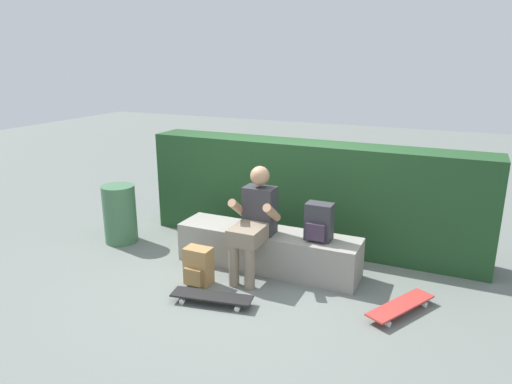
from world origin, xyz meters
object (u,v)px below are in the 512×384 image
object	(u,v)px
trash_bin	(120,214)
backpack_on_bench	(319,222)
backpack_on_ground	(198,267)
bench_main	(267,249)
skateboard_beside_bench	(401,306)
person_skater	(254,219)
skateboard_near_person	(212,297)

from	to	relation	value
trash_bin	backpack_on_bench	bearing A→B (deg)	1.06
trash_bin	backpack_on_ground	bearing A→B (deg)	-21.39
bench_main	backpack_on_ground	world-z (taller)	bench_main
skateboard_beside_bench	backpack_on_bench	size ratio (longest dim) A/B	2.00
bench_main	skateboard_beside_bench	bearing A→B (deg)	-14.08
bench_main	person_skater	distance (m)	0.48
person_skater	skateboard_beside_bench	distance (m)	1.69
person_skater	trash_bin	xyz separation A→B (m)	(-1.97, 0.16, -0.27)
skateboard_beside_bench	backpack_on_ground	bearing A→B (deg)	-172.35
bench_main	backpack_on_ground	xyz separation A→B (m)	(-0.51, -0.66, -0.03)
skateboard_beside_bench	backpack_on_ground	distance (m)	2.06
person_skater	skateboard_beside_bench	bearing A→B (deg)	-5.92
skateboard_near_person	backpack_on_bench	bearing A→B (deg)	51.36
bench_main	skateboard_beside_bench	xyz separation A→B (m)	(1.52, -0.38, -0.15)
person_skater	backpack_on_bench	bearing A→B (deg)	17.69
skateboard_beside_bench	trash_bin	world-z (taller)	trash_bin
bench_main	backpack_on_bench	bearing A→B (deg)	-0.92
bench_main	skateboard_beside_bench	distance (m)	1.58
backpack_on_ground	trash_bin	size ratio (longest dim) A/B	0.53
person_skater	bench_main	bearing A→B (deg)	73.74
skateboard_near_person	skateboard_beside_bench	size ratio (longest dim) A/B	1.03
bench_main	person_skater	world-z (taller)	person_skater
backpack_on_ground	skateboard_near_person	bearing A→B (deg)	-42.60
skateboard_near_person	trash_bin	xyz separation A→B (m)	(-1.86, 0.91, 0.30)
backpack_on_ground	trash_bin	bearing A→B (deg)	158.61
backpack_on_ground	skateboard_beside_bench	bearing A→B (deg)	7.65
bench_main	trash_bin	xyz separation A→B (m)	(-2.04, -0.06, 0.15)
person_skater	backpack_on_bench	xyz separation A→B (m)	(0.65, 0.21, -0.01)
skateboard_near_person	backpack_on_ground	world-z (taller)	backpack_on_ground
bench_main	skateboard_beside_bench	size ratio (longest dim) A/B	2.60
skateboard_beside_bench	backpack_on_ground	world-z (taller)	backpack_on_ground
person_skater	skateboard_near_person	world-z (taller)	person_skater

